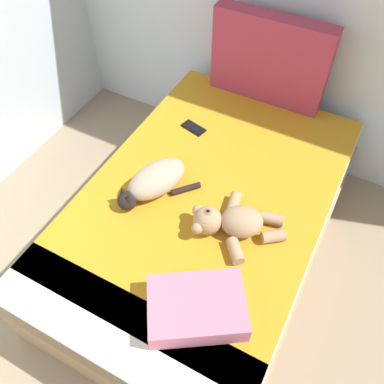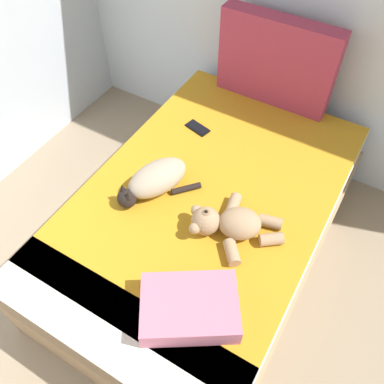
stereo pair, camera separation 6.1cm
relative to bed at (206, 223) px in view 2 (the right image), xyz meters
name	(u,v)px [view 2 (the right image)]	position (x,y,z in m)	size (l,w,h in m)	color
bed	(206,223)	(0.00, 0.00, 0.00)	(1.25, 1.96, 0.54)	#9E7A56
patterned_cushion	(276,62)	(-0.04, 0.90, 0.55)	(0.72, 0.12, 0.54)	#A5334C
cat	(154,180)	(-0.25, -0.11, 0.35)	(0.36, 0.42, 0.15)	tan
teddy_bear	(230,223)	(0.21, -0.15, 0.34)	(0.46, 0.38, 0.15)	tan
cell_phone	(198,128)	(-0.30, 0.41, 0.28)	(0.16, 0.11, 0.01)	black
throw_pillow	(190,308)	(0.25, -0.61, 0.33)	(0.40, 0.28, 0.11)	#D1728C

